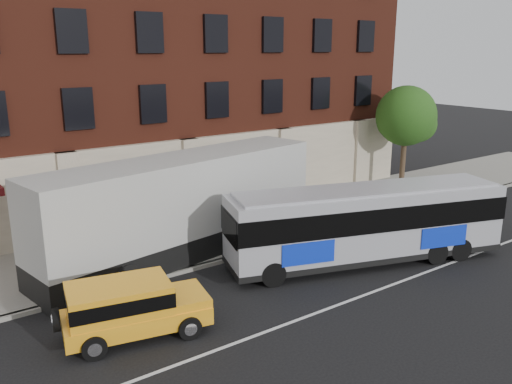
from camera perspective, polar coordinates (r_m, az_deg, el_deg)
ground at (r=18.96m, az=11.02°, el=-11.82°), size 120.00×120.00×0.00m
sidewalk at (r=25.39m, az=-3.83°, el=-4.30°), size 60.00×6.00×0.15m
kerb at (r=23.05m, az=0.14°, el=-6.33°), size 60.00×0.25×0.15m
lane_line at (r=19.26m, az=9.93°, el=-11.29°), size 60.00×0.12×0.01m
building at (r=30.99m, az=-12.06°, el=13.09°), size 30.00×12.10×15.00m
sign_pole at (r=19.34m, az=-21.21°, el=-7.33°), size 0.30×0.20×2.50m
street_tree at (r=33.66m, az=15.71°, el=7.56°), size 3.60×3.60×6.20m
city_bus at (r=22.06m, az=11.68°, el=-3.09°), size 11.63×5.85×3.13m
yellow_suv at (r=16.88m, az=-13.34°, el=-11.69°), size 4.70×2.69×1.75m
shipping_container at (r=22.22m, az=-7.83°, el=-1.76°), size 13.01×4.77×4.25m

